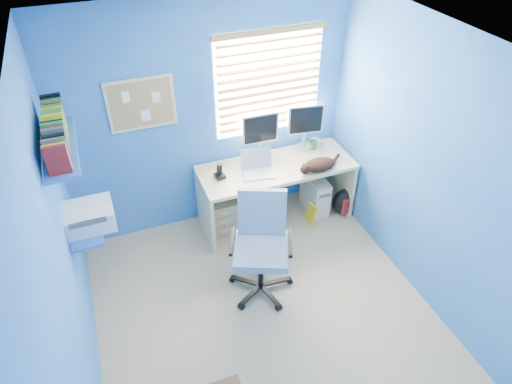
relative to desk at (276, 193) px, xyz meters
name	(u,v)px	position (x,y,z in m)	size (l,w,h in m)	color
floor	(266,315)	(-0.62, -1.26, -0.37)	(3.00, 3.20, 0.00)	tan
ceiling	(272,55)	(-0.62, -1.26, 2.13)	(3.00, 3.20, 0.00)	white
wall_back	(209,119)	(-0.62, 0.34, 0.88)	(3.00, 0.01, 2.50)	blue
wall_left	(62,266)	(-2.12, -1.26, 0.88)	(0.01, 3.20, 2.50)	blue
wall_right	(429,173)	(0.88, -1.26, 0.88)	(0.01, 3.20, 2.50)	blue
desk	(276,193)	(0.00, 0.00, 0.00)	(1.69, 0.65, 0.74)	#D5B586
laptop	(259,165)	(-0.24, -0.07, 0.48)	(0.33, 0.26, 0.22)	silver
monitor_left	(260,136)	(-0.11, 0.23, 0.64)	(0.40, 0.12, 0.54)	silver
monitor_right	(304,127)	(0.42, 0.23, 0.64)	(0.40, 0.12, 0.54)	silver
phone	(219,171)	(-0.64, 0.02, 0.45)	(0.09, 0.11, 0.17)	black
mug	(313,145)	(0.52, 0.17, 0.42)	(0.10, 0.09, 0.10)	#318633
cd_spindle	(316,142)	(0.58, 0.23, 0.41)	(0.13, 0.13, 0.07)	silver
cat	(320,165)	(0.39, -0.23, 0.44)	(0.37, 0.19, 0.13)	black
tower_pc	(315,194)	(0.50, -0.01, -0.14)	(0.19, 0.44, 0.45)	beige
drawer_boxes	(221,214)	(-0.63, 0.06, -0.17)	(0.35, 0.28, 0.41)	tan
yellow_book	(311,214)	(0.36, -0.21, -0.25)	(0.03, 0.17, 0.24)	yellow
backpack	(344,201)	(0.79, -0.20, -0.20)	(0.28, 0.21, 0.33)	black
office_chair	(261,257)	(-0.53, -0.89, 0.02)	(0.79, 0.79, 1.03)	black
window_blinds	(269,84)	(0.03, 0.31, 1.18)	(1.15, 0.05, 1.10)	white
corkboard	(141,104)	(-1.27, 0.33, 1.18)	(0.64, 0.02, 0.52)	#D5B586
wall_shelves	(72,178)	(-1.97, -0.51, 1.06)	(0.42, 0.90, 1.05)	blue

